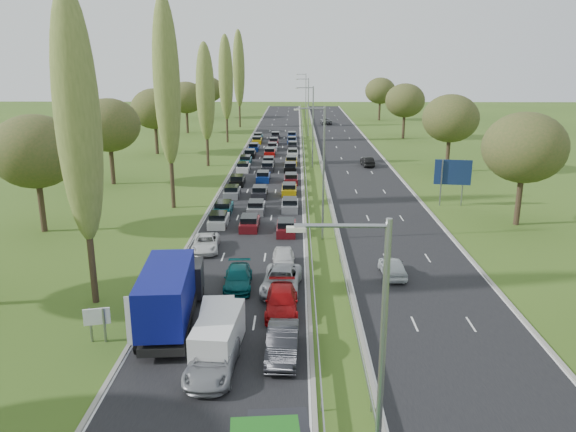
{
  "coord_description": "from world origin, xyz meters",
  "views": [
    {
      "loc": [
        2.11,
        -5.89,
        15.98
      ],
      "look_at": [
        1.31,
        45.4,
        1.5
      ],
      "focal_mm": 35.0,
      "sensor_mm": 36.0,
      "label": 1
    }
  ],
  "objects": [
    {
      "name": "near_car_7",
      "position": [
        -2.08,
        31.66,
        0.72
      ],
      "size": [
        2.17,
        4.9,
        1.4
      ],
      "primitive_type": "imported",
      "rotation": [
        0.0,
        0.0,
        0.04
      ],
      "color": "#044448",
      "rests_on": "near_carriageway"
    },
    {
      "name": "direction_sign",
      "position": [
        19.4,
        55.33,
        3.57
      ],
      "size": [
        3.97,
        0.69,
        5.2
      ],
      "color": "gray",
      "rests_on": "ground"
    },
    {
      "name": "near_car_6",
      "position": [
        -2.26,
        20.12,
        0.75
      ],
      "size": [
        2.57,
        5.33,
        1.46
      ],
      "primitive_type": "imported",
      "rotation": [
        0.0,
        0.0,
        -0.03
      ],
      "color": "gray",
      "rests_on": "near_carriageway"
    },
    {
      "name": "near_car_12",
      "position": [
        1.11,
        35.57,
        0.76
      ],
      "size": [
        1.9,
        4.41,
        1.48
      ],
      "primitive_type": "imported",
      "rotation": [
        0.0,
        0.0,
        0.03
      ],
      "color": "silver",
      "rests_on": "near_carriageway"
    },
    {
      "name": "near_carriageway",
      "position": [
        -2.25,
        82.5,
        0.0
      ],
      "size": [
        10.5,
        215.0,
        0.04
      ],
      "primitive_type": "cube",
      "color": "black",
      "rests_on": "ground"
    },
    {
      "name": "woodland_left",
      "position": [
        -22.0,
        62.63,
        7.68
      ],
      "size": [
        8.0,
        166.0,
        11.1
      ],
      "color": "#2D2116",
      "rests_on": "ground"
    },
    {
      "name": "white_van_front",
      "position": [
        -2.2,
        22.52,
        1.12
      ],
      "size": [
        2.12,
        5.41,
        2.18
      ],
      "rotation": [
        0.0,
        0.0,
        -0.08
      ],
      "color": "silver",
      "rests_on": "near_carriageway"
    },
    {
      "name": "lamp_columns",
      "position": [
        4.5,
        78.0,
        6.0
      ],
      "size": [
        0.18,
        140.18,
        12.0
      ],
      "color": "gray",
      "rests_on": "ground"
    },
    {
      "name": "near_car_2",
      "position": [
        -5.66,
        39.67,
        0.67
      ],
      "size": [
        2.53,
        4.86,
        1.31
      ],
      "primitive_type": "imported",
      "rotation": [
        0.0,
        0.0,
        0.08
      ],
      "color": "silver",
      "rests_on": "near_carriageway"
    },
    {
      "name": "far_carriageway",
      "position": [
        11.25,
        82.5,
        0.0
      ],
      "size": [
        10.5,
        215.0,
        0.04
      ],
      "primitive_type": "cube",
      "color": "black",
      "rests_on": "ground"
    },
    {
      "name": "near_car_9",
      "position": [
        1.37,
        21.94,
        0.82
      ],
      "size": [
        1.83,
        4.92,
        1.61
      ],
      "primitive_type": "imported",
      "rotation": [
        0.0,
        0.0,
        -0.03
      ],
      "color": "black",
      "rests_on": "near_carriageway"
    },
    {
      "name": "info_sign",
      "position": [
        -9.4,
        23.49,
        1.37
      ],
      "size": [
        1.48,
        0.47,
        2.1
      ],
      "color": "gray",
      "rests_on": "ground"
    },
    {
      "name": "woodland_right",
      "position": [
        24.0,
        66.67,
        7.68
      ],
      "size": [
        8.0,
        153.0,
        11.1
      ],
      "color": "#2D2116",
      "rests_on": "ground"
    },
    {
      "name": "near_car_10",
      "position": [
        1.06,
        31.09,
        0.8
      ],
      "size": [
        3.03,
        5.82,
        1.57
      ],
      "primitive_type": "imported",
      "rotation": [
        0.0,
        0.0,
        -0.08
      ],
      "color": "#9EA1A7",
      "rests_on": "near_carriageway"
    },
    {
      "name": "far_car_1",
      "position": [
        12.91,
        79.03,
        0.73
      ],
      "size": [
        1.85,
        4.4,
        1.41
      ],
      "primitive_type": "imported",
      "rotation": [
        0.0,
        0.0,
        3.23
      ],
      "color": "black",
      "rests_on": "far_carriageway"
    },
    {
      "name": "white_van_rear",
      "position": [
        -2.45,
        23.63,
        1.0
      ],
      "size": [
        1.9,
        4.85,
        1.95
      ],
      "rotation": [
        0.0,
        0.0,
        0.07
      ],
      "color": "silver",
      "rests_on": "near_carriageway"
    },
    {
      "name": "near_car_11",
      "position": [
        1.17,
        27.55,
        0.77
      ],
      "size": [
        2.2,
        5.23,
        1.51
      ],
      "primitive_type": "imported",
      "rotation": [
        0.0,
        0.0,
        0.02
      ],
      "color": "#91080B",
      "rests_on": "near_carriageway"
    },
    {
      "name": "traffic_queue_fill",
      "position": [
        -2.22,
        77.36,
        0.44
      ],
      "size": [
        9.05,
        69.31,
        0.8
      ],
      "color": "silver",
      "rests_on": "ground"
    },
    {
      "name": "far_car_2",
      "position": [
        9.42,
        136.25,
        0.78
      ],
      "size": [
        2.87,
        5.64,
        1.53
      ],
      "primitive_type": "imported",
      "rotation": [
        0.0,
        0.0,
        3.2
      ],
      "color": "slate",
      "rests_on": "far_carriageway"
    },
    {
      "name": "blue_lorry",
      "position": [
        -5.55,
        25.51,
        2.1
      ],
      "size": [
        2.68,
        9.64,
        4.07
      ],
      "rotation": [
        0.0,
        0.0,
        0.08
      ],
      "color": "black",
      "rests_on": "near_carriageway"
    },
    {
      "name": "central_reservation",
      "position": [
        4.5,
        82.5,
        0.55
      ],
      "size": [
        2.36,
        215.0,
        0.32
      ],
      "color": "gray",
      "rests_on": "ground"
    },
    {
      "name": "far_car_0",
      "position": [
        9.42,
        34.03,
        0.74
      ],
      "size": [
        1.83,
        4.28,
        1.44
      ],
      "primitive_type": "imported",
      "rotation": [
        0.0,
        0.0,
        3.17
      ],
      "color": "silver",
      "rests_on": "far_carriageway"
    },
    {
      "name": "ground",
      "position": [
        4.5,
        80.0,
        0.0
      ],
      "size": [
        260.0,
        260.0,
        0.0
      ],
      "primitive_type": "plane",
      "color": "#36541A",
      "rests_on": "ground"
    },
    {
      "name": "poplar_row",
      "position": [
        -11.5,
        68.17,
        12.39
      ],
      "size": [
        2.8,
        127.8,
        22.44
      ],
      "color": "#2D2116",
      "rests_on": "ground"
    }
  ]
}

